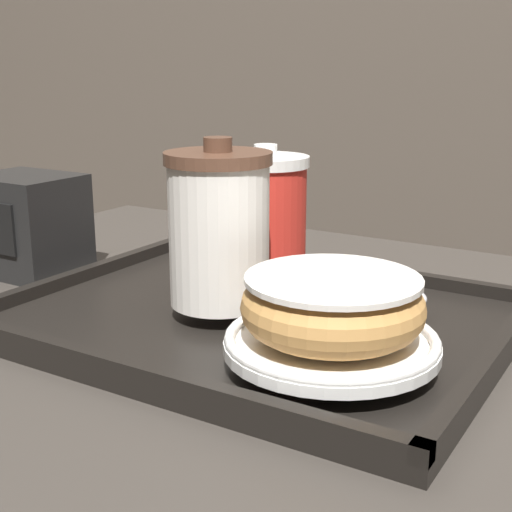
{
  "coord_description": "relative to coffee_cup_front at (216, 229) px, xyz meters",
  "views": [
    {
      "loc": [
        0.26,
        -0.47,
        0.97
      ],
      "look_at": [
        -0.04,
        0.02,
        0.81
      ],
      "focal_mm": 50.0,
      "sensor_mm": 36.0,
      "label": 1
    }
  ],
  "objects": [
    {
      "name": "serving_tray",
      "position": [
        0.02,
        0.02,
        -0.08
      ],
      "size": [
        0.41,
        0.32,
        0.02
      ],
      "color": "black",
      "rests_on": "cafe_table"
    },
    {
      "name": "napkin_dispenser",
      "position": [
        -0.27,
        0.04,
        -0.04
      ],
      "size": [
        0.11,
        0.09,
        0.11
      ],
      "color": "black",
      "rests_on": "cafe_table"
    },
    {
      "name": "spoon",
      "position": [
        0.13,
        0.1,
        -0.06
      ],
      "size": [
        0.09,
        0.12,
        0.01
      ],
      "rotation": [
        0.0,
        0.0,
        5.31
      ],
      "color": "silver",
      "rests_on": "serving_tray"
    },
    {
      "name": "plate_with_chocolate_donut",
      "position": [
        0.13,
        -0.04,
        -0.06
      ],
      "size": [
        0.15,
        0.15,
        0.01
      ],
      "color": "white",
      "rests_on": "serving_tray"
    },
    {
      "name": "coffee_cup_rear",
      "position": [
        -0.02,
        0.11,
        -0.01
      ],
      "size": [
        0.08,
        0.08,
        0.12
      ],
      "color": "red",
      "rests_on": "serving_tray"
    },
    {
      "name": "coffee_cup_front",
      "position": [
        0.0,
        0.0,
        0.0
      ],
      "size": [
        0.09,
        0.09,
        0.14
      ],
      "color": "white",
      "rests_on": "serving_tray"
    },
    {
      "name": "donut_chocolate_glazed",
      "position": [
        0.13,
        -0.04,
        -0.03
      ],
      "size": [
        0.13,
        0.13,
        0.04
      ],
      "color": "tan",
      "rests_on": "plate_with_chocolate_donut"
    }
  ]
}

